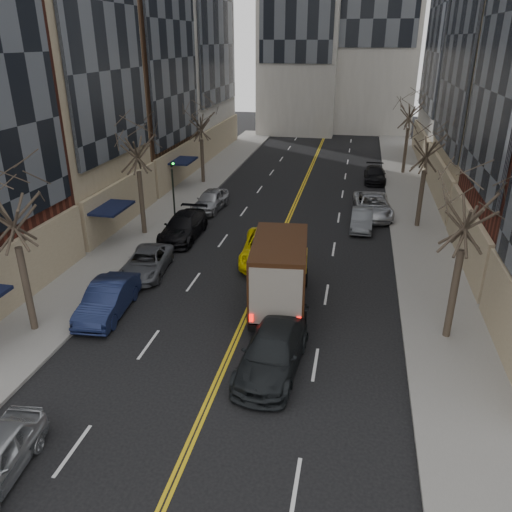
# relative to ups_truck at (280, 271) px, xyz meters

# --- Properties ---
(sidewalk_left) EXTENTS (4.00, 66.00, 0.15)m
(sidewalk_left) POSITION_rel_ups_truck_xyz_m (-10.33, 14.49, -1.69)
(sidewalk_left) COLOR slate
(sidewalk_left) RESTS_ON ground
(sidewalk_right) EXTENTS (4.00, 66.00, 0.15)m
(sidewalk_right) POSITION_rel_ups_truck_xyz_m (7.67, 14.49, -1.69)
(sidewalk_right) COLOR slate
(sidewalk_right) RESTS_ON ground
(tree_lf_near) EXTENTS (3.20, 3.20, 8.41)m
(tree_lf_near) POSITION_rel_ups_truck_xyz_m (-10.13, -4.51, 4.47)
(tree_lf_near) COLOR #382D23
(tree_lf_near) RESTS_ON sidewalk_left
(tree_lf_mid) EXTENTS (3.20, 3.20, 8.91)m
(tree_lf_mid) POSITION_rel_ups_truck_xyz_m (-10.13, 7.49, 4.83)
(tree_lf_mid) COLOR #382D23
(tree_lf_mid) RESTS_ON sidewalk_left
(tree_lf_far) EXTENTS (3.20, 3.20, 8.12)m
(tree_lf_far) POSITION_rel_ups_truck_xyz_m (-10.13, 20.49, 4.26)
(tree_lf_far) COLOR #382D23
(tree_lf_far) RESTS_ON sidewalk_left
(tree_rt_near) EXTENTS (3.20, 3.20, 8.71)m
(tree_rt_near) POSITION_rel_ups_truck_xyz_m (7.47, -1.51, 4.69)
(tree_rt_near) COLOR #382D23
(tree_rt_near) RESTS_ON sidewalk_right
(tree_rt_mid) EXTENTS (3.20, 3.20, 8.32)m
(tree_rt_mid) POSITION_rel_ups_truck_xyz_m (7.47, 12.49, 4.40)
(tree_rt_mid) COLOR #382D23
(tree_rt_mid) RESTS_ON sidewalk_right
(tree_rt_far) EXTENTS (3.20, 3.20, 9.11)m
(tree_rt_far) POSITION_rel_ups_truck_xyz_m (7.47, 27.49, 4.98)
(tree_rt_far) COLOR #382D23
(tree_rt_far) RESTS_ON sidewalk_right
(traffic_signal) EXTENTS (0.29, 0.26, 4.70)m
(traffic_signal) POSITION_rel_ups_truck_xyz_m (-8.73, 9.49, 1.05)
(traffic_signal) COLOR black
(traffic_signal) RESTS_ON sidewalk_left
(ups_truck) EXTENTS (3.09, 6.59, 3.50)m
(ups_truck) POSITION_rel_ups_truck_xyz_m (0.00, 0.00, 0.00)
(ups_truck) COLOR black
(ups_truck) RESTS_ON ground
(observer_sedan) EXTENTS (2.56, 5.47, 1.54)m
(observer_sedan) POSITION_rel_ups_truck_xyz_m (0.55, -5.10, -0.99)
(observer_sedan) COLOR black
(observer_sedan) RESTS_ON ground
(taxi) EXTENTS (3.04, 5.76, 1.55)m
(taxi) POSITION_rel_ups_truck_xyz_m (-1.63, 5.00, -0.99)
(taxi) COLOR yellow
(taxi) RESTS_ON ground
(pedestrian) EXTENTS (0.42, 0.61, 1.64)m
(pedestrian) POSITION_rel_ups_truck_xyz_m (-0.75, 0.12, -0.94)
(pedestrian) COLOR black
(pedestrian) RESTS_ON ground
(parked_lf_b) EXTENTS (1.99, 4.75, 1.53)m
(parked_lf_b) POSITION_rel_ups_truck_xyz_m (-7.63, -2.46, -1.00)
(parked_lf_b) COLOR #131B3D
(parked_lf_b) RESTS_ON ground
(parked_lf_c) EXTENTS (2.63, 4.80, 1.27)m
(parked_lf_c) POSITION_rel_ups_truck_xyz_m (-7.63, 2.06, -1.13)
(parked_lf_c) COLOR #515359
(parked_lf_c) RESTS_ON ground
(parked_lf_d) EXTENTS (2.23, 5.31, 1.53)m
(parked_lf_d) POSITION_rel_ups_truck_xyz_m (-7.44, 7.50, -1.00)
(parked_lf_d) COLOR black
(parked_lf_d) RESTS_ON ground
(parked_lf_e) EXTENTS (2.10, 4.53, 1.50)m
(parked_lf_e) POSITION_rel_ups_truck_xyz_m (-7.33, 13.37, -1.01)
(parked_lf_e) COLOR #A1A3A8
(parked_lf_e) RESTS_ON ground
(parked_rt_a) EXTENTS (1.48, 4.02, 1.31)m
(parked_rt_a) POSITION_rel_ups_truck_xyz_m (3.77, 11.51, -1.11)
(parked_rt_a) COLOR #55585D
(parked_rt_a) RESTS_ON ground
(parked_rt_b) EXTENTS (3.09, 5.76, 1.54)m
(parked_rt_b) POSITION_rel_ups_truck_xyz_m (4.48, 14.43, -1.00)
(parked_rt_b) COLOR #B7B9BF
(parked_rt_b) RESTS_ON ground
(parked_rt_c) EXTENTS (1.91, 4.55, 1.31)m
(parked_rt_c) POSITION_rel_ups_truck_xyz_m (4.80, 24.08, -1.11)
(parked_rt_c) COLOR black
(parked_rt_c) RESTS_ON ground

